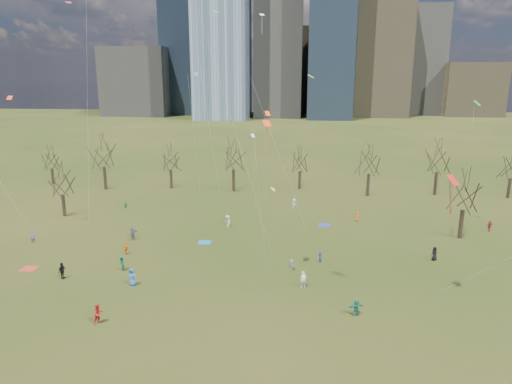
# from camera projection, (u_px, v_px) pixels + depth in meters

# --- Properties ---
(ground) EXTENTS (500.00, 500.00, 0.00)m
(ground) POSITION_uv_depth(u_px,v_px,m) (243.00, 291.00, 44.45)
(ground) COLOR black
(ground) RESTS_ON ground
(downtown_skyline) EXTENTS (212.50, 78.00, 118.00)m
(downtown_skyline) POSITION_uv_depth(u_px,v_px,m) (290.00, 41.00, 238.41)
(downtown_skyline) COLOR slate
(downtown_skyline) RESTS_ON ground
(bare_tree_row) EXTENTS (113.04, 29.80, 9.50)m
(bare_tree_row) POSITION_uv_depth(u_px,v_px,m) (270.00, 162.00, 78.88)
(bare_tree_row) COLOR black
(bare_tree_row) RESTS_ON ground
(blanket_teal) EXTENTS (1.60, 1.50, 0.03)m
(blanket_teal) POSITION_uv_depth(u_px,v_px,m) (205.00, 242.00, 57.64)
(blanket_teal) COLOR #17698F
(blanket_teal) RESTS_ON ground
(blanket_navy) EXTENTS (1.60, 1.50, 0.03)m
(blanket_navy) POSITION_uv_depth(u_px,v_px,m) (325.00, 225.00, 64.45)
(blanket_navy) COLOR #2633B2
(blanket_navy) RESTS_ON ground
(blanket_crimson) EXTENTS (1.60, 1.50, 0.03)m
(blanket_crimson) POSITION_uv_depth(u_px,v_px,m) (29.00, 269.00, 49.69)
(blanket_crimson) COLOR #B23123
(blanket_crimson) RESTS_ON ground
(person_0) EXTENTS (1.02, 0.82, 1.82)m
(person_0) POSITION_uv_depth(u_px,v_px,m) (132.00, 277.00, 45.49)
(person_0) COLOR #2A6BB7
(person_0) RESTS_ON ground
(person_1) EXTENTS (0.74, 0.63, 1.72)m
(person_1) POSITION_uv_depth(u_px,v_px,m) (303.00, 280.00, 45.03)
(person_1) COLOR white
(person_1) RESTS_ON ground
(person_2) EXTENTS (1.04, 1.10, 1.78)m
(person_2) POSITION_uv_depth(u_px,v_px,m) (98.00, 314.00, 38.42)
(person_2) COLOR red
(person_2) RESTS_ON ground
(person_3) EXTENTS (0.88, 0.89, 1.23)m
(person_3) POSITION_uv_depth(u_px,v_px,m) (292.00, 265.00, 49.18)
(person_3) COLOR slate
(person_3) RESTS_ON ground
(person_4) EXTENTS (0.99, 0.78, 1.57)m
(person_4) POSITION_uv_depth(u_px,v_px,m) (126.00, 248.00, 53.50)
(person_4) COLOR orange
(person_4) RESTS_ON ground
(person_5) EXTENTS (1.48, 0.92, 1.53)m
(person_5) POSITION_uv_depth(u_px,v_px,m) (356.00, 307.00, 39.78)
(person_5) COLOR #1B7B69
(person_5) RESTS_ON ground
(person_6) EXTENTS (0.94, 0.85, 1.61)m
(person_6) POSITION_uv_depth(u_px,v_px,m) (435.00, 254.00, 51.83)
(person_6) COLOR black
(person_6) RESTS_ON ground
(person_7) EXTENTS (0.60, 0.65, 1.50)m
(person_7) POSITION_uv_depth(u_px,v_px,m) (33.00, 237.00, 57.36)
(person_7) COLOR #764993
(person_7) RESTS_ON ground
(person_8) EXTENTS (0.69, 0.75, 1.23)m
(person_8) POSITION_uv_depth(u_px,v_px,m) (320.00, 258.00, 51.17)
(person_8) COLOR #255AA0
(person_8) RESTS_ON ground
(person_9) EXTENTS (1.23, 1.19, 1.69)m
(person_9) POSITION_uv_depth(u_px,v_px,m) (227.00, 221.00, 63.51)
(person_9) COLOR silver
(person_9) RESTS_ON ground
(person_10) EXTENTS (0.96, 0.65, 1.51)m
(person_10) POSITION_uv_depth(u_px,v_px,m) (489.00, 226.00, 61.62)
(person_10) COLOR #A01637
(person_10) RESTS_ON ground
(person_11) EXTENTS (1.07, 1.72, 1.77)m
(person_11) POSITION_uv_depth(u_px,v_px,m) (133.00, 233.00, 58.41)
(person_11) COLOR slate
(person_11) RESTS_ON ground
(person_12) EXTENTS (0.45, 0.68, 1.38)m
(person_12) POSITION_uv_depth(u_px,v_px,m) (357.00, 217.00, 66.05)
(person_12) COLOR #D45F17
(person_12) RESTS_ON ground
(person_13) EXTENTS (0.62, 0.62, 1.45)m
(person_13) POSITION_uv_depth(u_px,v_px,m) (126.00, 204.00, 72.40)
(person_13) COLOR #186C37
(person_13) RESTS_ON ground
(person_14) EXTENTS (0.86, 0.94, 1.57)m
(person_14) POSITION_uv_depth(u_px,v_px,m) (122.00, 264.00, 49.05)
(person_14) COLOR #19724C
(person_14) RESTS_ON ground
(person_15) EXTENTS (1.03, 1.15, 1.55)m
(person_15) POSITION_uv_depth(u_px,v_px,m) (294.00, 203.00, 72.62)
(person_15) COLOR silver
(person_15) RESTS_ON ground
(person_16) EXTENTS (0.61, 1.09, 1.76)m
(person_16) POSITION_uv_depth(u_px,v_px,m) (62.00, 271.00, 47.06)
(person_16) COLOR black
(person_16) RESTS_ON ground
(kites_airborne) EXTENTS (71.22, 46.21, 28.60)m
(kites_airborne) POSITION_uv_depth(u_px,v_px,m) (283.00, 138.00, 55.97)
(kites_airborne) COLOR #FF4115
(kites_airborne) RESTS_ON ground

